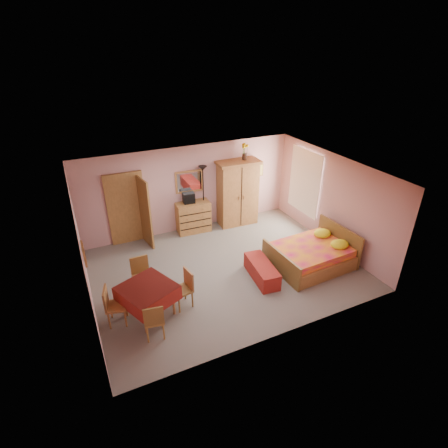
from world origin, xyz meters
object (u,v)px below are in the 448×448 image
dining_table (149,301)px  chair_north (142,277)px  chair_south (154,319)px  wardrobe (238,193)px  chair_east (182,290)px  stereo (189,198)px  sunflower_vase (245,152)px  bench (262,271)px  floor_lamp (204,198)px  chest_of_drawers (193,217)px  wall_mirror (189,181)px  chair_west (116,306)px  bed (311,250)px

dining_table → chair_north: size_ratio=1.12×
dining_table → chair_south: chair_south is taller
wardrobe → chair_east: (-2.90, -3.03, -0.59)m
chair_east → stereo: bearing=-32.2°
sunflower_vase → chair_east: size_ratio=0.57×
stereo → chair_north: 3.18m
dining_table → chair_north: (0.06, 0.77, 0.08)m
stereo → chair_east: (-1.34, -3.16, -0.67)m
bench → floor_lamp: bearing=95.6°
stereo → chair_east: stereo is taller
chest_of_drawers → chair_east: size_ratio=1.14×
wardrobe → chair_south: bearing=-132.8°
wall_mirror → chair_west: bearing=-127.0°
bed → sunflower_vase: bearing=95.2°
chest_of_drawers → bench: (0.66, -2.97, -0.27)m
wall_mirror → dining_table: size_ratio=0.84×
bed → chair_west: (-4.90, -0.02, -0.02)m
sunflower_vase → bench: 3.74m
bed → bench: (-1.42, 0.04, -0.25)m
stereo → wall_mirror: bearing=58.1°
sunflower_vase → dining_table: 5.28m
floor_lamp → chair_west: bearing=-136.0°
bench → stereo: bearing=104.1°
stereo → chair_west: (-2.72, -3.08, -0.66)m
chair_west → bench: bearing=105.9°
wall_mirror → floor_lamp: size_ratio=0.42×
floor_lamp → dining_table: (-2.54, -3.13, -0.63)m
chest_of_drawers → chair_west: chest_of_drawers is taller
chest_of_drawers → floor_lamp: 0.65m
chest_of_drawers → chair_west: bearing=-129.7°
stereo → sunflower_vase: 2.15m
wall_mirror → wardrobe: bearing=-7.3°
stereo → chair_south: bearing=-119.5°
sunflower_vase → chair_south: (-3.91, -3.67, -1.88)m
chest_of_drawers → dining_table: chest_of_drawers is taller
bench → chair_east: bearing=-176.1°
wardrobe → bed: (0.63, -2.93, -0.57)m
wardrobe → chair_west: bearing=-142.8°
bed → chair_south: (-4.31, -0.70, -0.04)m
chair_north → sunflower_vase: bearing=-149.0°
wall_mirror → bench: 3.51m
bed → chair_east: (-3.53, -0.10, -0.02)m
chair_west → bed: bearing=105.1°
wardrobe → sunflower_vase: (0.23, 0.03, 1.28)m
dining_table → stereo: bearing=56.5°
stereo → chair_south: (-2.12, -3.76, -0.68)m
floor_lamp → chair_north: 3.47m
bench → dining_table: size_ratio=1.23×
wall_mirror → sunflower_vase: 1.86m
wardrobe → chair_east: 4.24m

